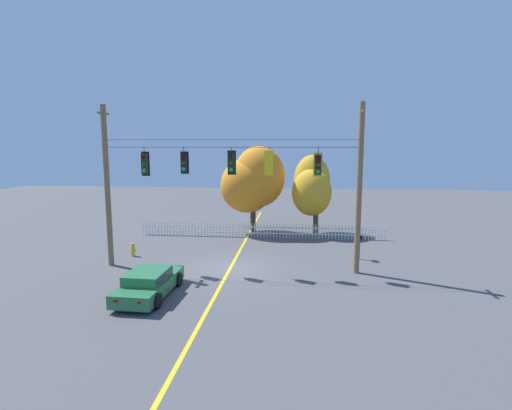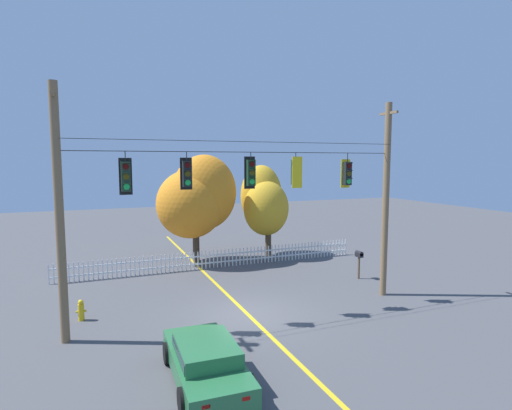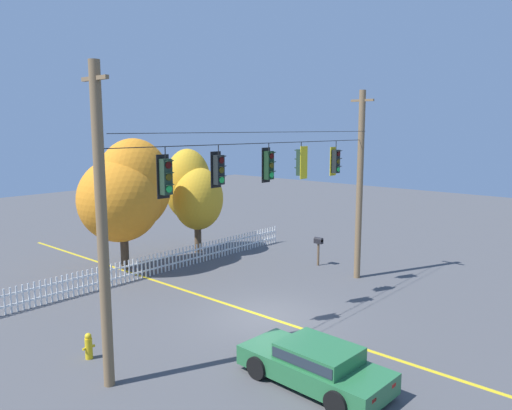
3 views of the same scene
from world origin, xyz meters
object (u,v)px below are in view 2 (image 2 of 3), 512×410
object	(u,v)px
traffic_signal_eastbound_side	(126,176)
roadside_mailbox	(359,256)
traffic_signal_northbound_primary	(187,174)
traffic_signal_northbound_secondary	(251,173)
autumn_maple_near_fence	(197,199)
parked_car	(206,360)
traffic_signal_southbound_primary	(296,172)
autumn_maple_mid	(264,202)
traffic_signal_westbound_side	(347,173)
fire_hydrant	(81,310)

from	to	relation	value
traffic_signal_eastbound_side	roadside_mailbox	xyz separation A→B (m)	(11.39, 2.50, -4.28)
traffic_signal_northbound_primary	traffic_signal_northbound_secondary	world-z (taller)	same
traffic_signal_northbound_primary	autumn_maple_near_fence	xyz separation A→B (m)	(2.54, 8.88, -1.74)
autumn_maple_near_fence	roadside_mailbox	xyz separation A→B (m)	(6.77, -6.38, -2.62)
traffic_signal_eastbound_side	parked_car	distance (m)	6.57
traffic_signal_southbound_primary	roadside_mailbox	world-z (taller)	traffic_signal_southbound_primary
traffic_signal_eastbound_side	autumn_maple_near_fence	distance (m)	10.15
autumn_maple_mid	parked_car	size ratio (longest dim) A/B	1.35
traffic_signal_eastbound_side	traffic_signal_northbound_secondary	bearing A→B (deg)	-0.00
traffic_signal_northbound_secondary	roadside_mailbox	bearing A→B (deg)	19.97
roadside_mailbox	autumn_maple_mid	bearing A→B (deg)	110.81
traffic_signal_northbound_secondary	roadside_mailbox	distance (m)	8.51
traffic_signal_northbound_primary	autumn_maple_near_fence	distance (m)	9.40
traffic_signal_eastbound_side	traffic_signal_westbound_side	world-z (taller)	same
traffic_signal_northbound_secondary	autumn_maple_near_fence	world-z (taller)	autumn_maple_near_fence
autumn_maple_near_fence	fire_hydrant	distance (m)	10.04
traffic_signal_southbound_primary	autumn_maple_mid	bearing A→B (deg)	74.63
traffic_signal_eastbound_side	fire_hydrant	world-z (taller)	traffic_signal_eastbound_side
traffic_signal_eastbound_side	roadside_mailbox	distance (m)	12.43
autumn_maple_near_fence	parked_car	distance (m)	13.73
autumn_maple_near_fence	fire_hydrant	xyz separation A→B (m)	(-6.25, -7.07, -3.40)
traffic_signal_northbound_secondary	traffic_signal_southbound_primary	xyz separation A→B (m)	(1.90, -0.02, 0.00)
autumn_maple_near_fence	roadside_mailbox	bearing A→B (deg)	-43.32
traffic_signal_westbound_side	traffic_signal_eastbound_side	bearing A→B (deg)	180.00
traffic_signal_northbound_primary	roadside_mailbox	xyz separation A→B (m)	(9.31, 2.50, -4.35)
autumn_maple_near_fence	fire_hydrant	world-z (taller)	autumn_maple_near_fence
traffic_signal_northbound_primary	roadside_mailbox	world-z (taller)	traffic_signal_northbound_primary
traffic_signal_southbound_primary	traffic_signal_eastbound_side	bearing A→B (deg)	179.82
parked_car	fire_hydrant	xyz separation A→B (m)	(-3.22, 5.94, -0.21)
roadside_mailbox	traffic_signal_northbound_secondary	bearing A→B (deg)	-160.03
traffic_signal_northbound_secondary	roadside_mailbox	size ratio (longest dim) A/B	0.96
traffic_signal_eastbound_side	autumn_maple_mid	distance (m)	12.85
traffic_signal_eastbound_side	traffic_signal_northbound_secondary	distance (m)	4.52
traffic_signal_eastbound_side	roadside_mailbox	world-z (taller)	traffic_signal_eastbound_side
traffic_signal_northbound_secondary	fire_hydrant	world-z (taller)	traffic_signal_northbound_secondary
traffic_signal_westbound_side	roadside_mailbox	bearing A→B (deg)	44.36
traffic_signal_westbound_side	roadside_mailbox	xyz separation A→B (m)	(2.55, 2.50, -4.28)
traffic_signal_northbound_primary	traffic_signal_southbound_primary	distance (m)	4.34
parked_car	autumn_maple_mid	bearing A→B (deg)	60.92
traffic_signal_northbound_primary	traffic_signal_westbound_side	size ratio (longest dim) A/B	0.94
autumn_maple_mid	autumn_maple_near_fence	bearing A→B (deg)	-177.99
traffic_signal_southbound_primary	parked_car	xyz separation A→B (m)	(-4.83, -4.11, -4.93)
parked_car	roadside_mailbox	world-z (taller)	roadside_mailbox
traffic_signal_northbound_secondary	traffic_signal_westbound_side	distance (m)	4.32
traffic_signal_eastbound_side	roadside_mailbox	bearing A→B (deg)	12.36
autumn_maple_mid	roadside_mailbox	size ratio (longest dim) A/B	3.98
traffic_signal_southbound_primary	parked_car	distance (m)	8.04
traffic_signal_northbound_primary	traffic_signal_northbound_secondary	distance (m)	2.44
traffic_signal_northbound_secondary	roadside_mailbox	world-z (taller)	traffic_signal_northbound_secondary
autumn_maple_near_fence	autumn_maple_mid	size ratio (longest dim) A/B	1.11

